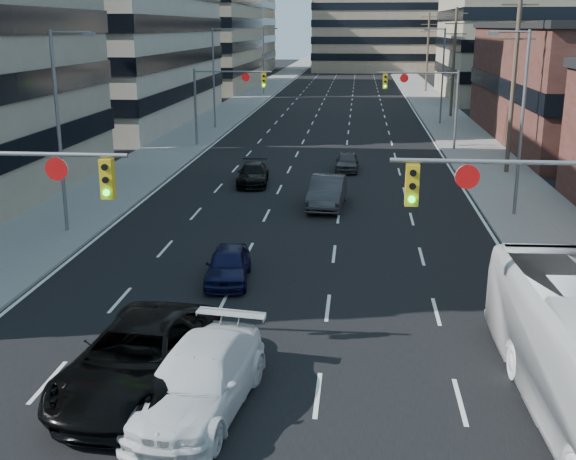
# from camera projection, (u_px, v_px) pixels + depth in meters

# --- Properties ---
(road_surface) EXTENTS (18.00, 300.00, 0.02)m
(road_surface) POSITION_uv_depth(u_px,v_px,m) (345.00, 76.00, 137.46)
(road_surface) COLOR black
(road_surface) RESTS_ON ground
(sidewalk_left) EXTENTS (5.00, 300.00, 0.15)m
(sidewalk_left) POSITION_uv_depth(u_px,v_px,m) (285.00, 75.00, 138.51)
(sidewalk_left) COLOR slate
(sidewalk_left) RESTS_ON ground
(sidewalk_right) EXTENTS (5.00, 300.00, 0.15)m
(sidewalk_right) POSITION_uv_depth(u_px,v_px,m) (406.00, 76.00, 136.37)
(sidewalk_right) COLOR slate
(sidewalk_right) RESTS_ON ground
(office_left_far) EXTENTS (20.00, 30.00, 16.00)m
(office_left_far) POSITION_uv_depth(u_px,v_px,m) (183.00, 34.00, 108.78)
(office_left_far) COLOR gray
(office_left_far) RESTS_ON ground
(office_right_far) EXTENTS (22.00, 28.00, 14.00)m
(office_right_far) POSITION_uv_depth(u_px,v_px,m) (534.00, 43.00, 93.00)
(office_right_far) COLOR gray
(office_right_far) RESTS_ON ground
(bg_block_left) EXTENTS (24.00, 24.00, 20.00)m
(bg_block_left) POSITION_uv_depth(u_px,v_px,m) (210.00, 22.00, 146.92)
(bg_block_left) COLOR #ADA089
(bg_block_left) RESTS_ON ground
(bg_block_right) EXTENTS (22.00, 22.00, 12.00)m
(bg_block_right) POSITION_uv_depth(u_px,v_px,m) (520.00, 44.00, 132.85)
(bg_block_right) COLOR gray
(bg_block_right) RESTS_ON ground
(signal_near_right) EXTENTS (6.59, 0.33, 6.00)m
(signal_near_right) POSITION_uv_depth(u_px,v_px,m) (541.00, 219.00, 18.74)
(signal_near_right) COLOR slate
(signal_near_right) RESTS_ON ground
(signal_far_left) EXTENTS (6.09, 0.33, 6.00)m
(signal_far_left) POSITION_uv_depth(u_px,v_px,m) (224.00, 91.00, 55.59)
(signal_far_left) COLOR slate
(signal_far_left) RESTS_ON ground
(signal_far_right) EXTENTS (6.09, 0.33, 6.00)m
(signal_far_right) POSITION_uv_depth(u_px,v_px,m) (426.00, 93.00, 54.16)
(signal_far_right) COLOR slate
(signal_far_right) RESTS_ON ground
(utility_pole_block) EXTENTS (2.20, 0.28, 11.00)m
(utility_pole_block) POSITION_uv_depth(u_px,v_px,m) (514.00, 83.00, 44.73)
(utility_pole_block) COLOR #4C3D2D
(utility_pole_block) RESTS_ON ground
(utility_pole_midblock) EXTENTS (2.20, 0.28, 11.00)m
(utility_pole_midblock) POSITION_uv_depth(u_px,v_px,m) (454.00, 61.00, 73.46)
(utility_pole_midblock) COLOR #4C3D2D
(utility_pole_midblock) RESTS_ON ground
(utility_pole_distant) EXTENTS (2.20, 0.28, 11.00)m
(utility_pole_distant) POSITION_uv_depth(u_px,v_px,m) (428.00, 51.00, 102.19)
(utility_pole_distant) COLOR #4C3D2D
(utility_pole_distant) RESTS_ON ground
(streetlight_left_near) EXTENTS (2.03, 0.22, 9.00)m
(streetlight_left_near) POSITION_uv_depth(u_px,v_px,m) (62.00, 123.00, 31.70)
(streetlight_left_near) COLOR slate
(streetlight_left_near) RESTS_ON ground
(streetlight_left_mid) EXTENTS (2.03, 0.22, 9.00)m
(streetlight_left_mid) POSITION_uv_depth(u_px,v_px,m) (215.00, 73.00, 65.22)
(streetlight_left_mid) COLOR slate
(streetlight_left_mid) RESTS_ON ground
(streetlight_left_far) EXTENTS (2.03, 0.22, 9.00)m
(streetlight_left_far) POSITION_uv_depth(u_px,v_px,m) (265.00, 57.00, 98.74)
(streetlight_left_far) COLOR slate
(streetlight_left_far) RESTS_ON ground
(streetlight_right_near) EXTENTS (2.03, 0.22, 9.00)m
(streetlight_right_near) POSITION_uv_depth(u_px,v_px,m) (519.00, 115.00, 34.56)
(streetlight_right_near) COLOR slate
(streetlight_right_near) RESTS_ON ground
(streetlight_right_far) EXTENTS (2.03, 0.22, 9.00)m
(streetlight_right_far) POSITION_uv_depth(u_px,v_px,m) (441.00, 71.00, 68.08)
(streetlight_right_far) COLOR slate
(streetlight_right_far) RESTS_ON ground
(black_pickup) EXTENTS (3.52, 6.72, 1.81)m
(black_pickup) POSITION_uv_depth(u_px,v_px,m) (139.00, 358.00, 18.58)
(black_pickup) COLOR black
(black_pickup) RESTS_ON ground
(white_van) EXTENTS (3.03, 5.90, 1.64)m
(white_van) POSITION_uv_depth(u_px,v_px,m) (199.00, 380.00, 17.61)
(white_van) COLOR silver
(white_van) RESTS_ON ground
(sedan_blue) EXTENTS (1.83, 3.93, 1.30)m
(sedan_blue) POSITION_uv_depth(u_px,v_px,m) (228.00, 265.00, 26.65)
(sedan_blue) COLOR black
(sedan_blue) RESTS_ON ground
(sedan_grey_center) EXTENTS (1.99, 4.98, 1.61)m
(sedan_grey_center) POSITION_uv_depth(u_px,v_px,m) (327.00, 192.00, 37.64)
(sedan_grey_center) COLOR #303033
(sedan_grey_center) RESTS_ON ground
(sedan_black_far) EXTENTS (2.10, 4.49, 1.27)m
(sedan_black_far) POSITION_uv_depth(u_px,v_px,m) (253.00, 174.00, 43.03)
(sedan_black_far) COLOR black
(sedan_black_far) RESTS_ON ground
(sedan_grey_right) EXTENTS (1.54, 3.66, 1.24)m
(sedan_grey_right) POSITION_uv_depth(u_px,v_px,m) (347.00, 162.00, 47.13)
(sedan_grey_right) COLOR #3A3A3D
(sedan_grey_right) RESTS_ON ground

